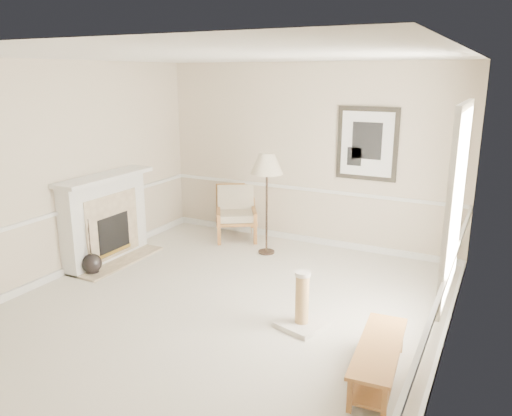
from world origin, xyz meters
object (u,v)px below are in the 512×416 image
Objects in this scene: bench at (378,356)px; scratching_post at (302,310)px; armchair at (236,210)px; floor_vase at (92,264)px; floor_lamp at (267,166)px.

scratching_post is (-0.99, 0.60, -0.03)m from bench.
armchair is 3.27m from scratching_post.
floor_vase is 0.84× the size of armchair.
armchair is 0.61× the size of floor_lamp.
floor_lamp is at bearing 46.31° from floor_vase.
floor_lamp is 2.41× the size of scratching_post.
armchair reaches higher than floor_vase.
floor_lamp reaches higher than scratching_post.
bench is 1.16m from scratching_post.
floor_lamp is 3.66m from bench.
armchair is at bearing 149.66° from floor_lamp.
armchair is 0.77× the size of bench.
armchair reaches higher than bench.
armchair is at bearing 132.01° from scratching_post.
scratching_post is (1.38, -1.95, -1.17)m from floor_lamp.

